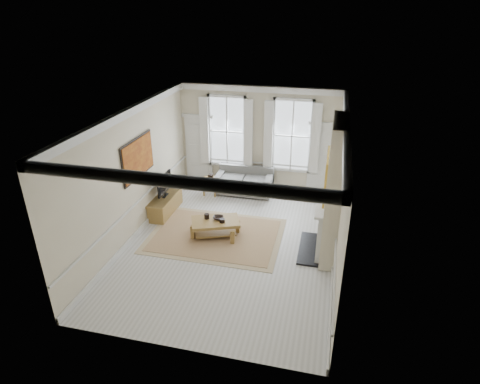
% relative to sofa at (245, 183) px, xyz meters
% --- Properties ---
extents(floor, '(7.20, 7.20, 0.00)m').
position_rel_sofa_xyz_m(floor, '(0.36, -3.11, -0.36)').
color(floor, '#B7B5AD').
rests_on(floor, ground).
extents(ceiling, '(7.20, 7.20, 0.00)m').
position_rel_sofa_xyz_m(ceiling, '(0.36, -3.11, 3.04)').
color(ceiling, white).
rests_on(ceiling, back_wall).
extents(back_wall, '(5.20, 0.00, 5.20)m').
position_rel_sofa_xyz_m(back_wall, '(0.36, 0.49, 1.34)').
color(back_wall, beige).
rests_on(back_wall, floor).
extents(left_wall, '(0.00, 7.20, 7.20)m').
position_rel_sofa_xyz_m(left_wall, '(-2.24, -3.11, 1.34)').
color(left_wall, beige).
rests_on(left_wall, floor).
extents(right_wall, '(0.00, 7.20, 7.20)m').
position_rel_sofa_xyz_m(right_wall, '(2.96, -3.11, 1.34)').
color(right_wall, beige).
rests_on(right_wall, floor).
extents(window_left, '(1.26, 0.20, 2.20)m').
position_rel_sofa_xyz_m(window_left, '(-0.69, 0.44, 1.54)').
color(window_left, '#B2BCC6').
rests_on(window_left, back_wall).
extents(window_right, '(1.26, 0.20, 2.20)m').
position_rel_sofa_xyz_m(window_right, '(1.41, 0.44, 1.54)').
color(window_right, '#B2BCC6').
rests_on(window_right, back_wall).
extents(door_left, '(0.90, 0.08, 2.30)m').
position_rel_sofa_xyz_m(door_left, '(-1.69, 0.45, 0.79)').
color(door_left, silver).
rests_on(door_left, floor).
extents(door_right, '(0.90, 0.08, 2.30)m').
position_rel_sofa_xyz_m(door_right, '(2.41, 0.45, 0.79)').
color(door_right, silver).
rests_on(door_right, floor).
extents(painting, '(0.05, 1.66, 1.06)m').
position_rel_sofa_xyz_m(painting, '(-2.20, -2.81, 1.69)').
color(painting, '#BA731F').
rests_on(painting, left_wall).
extents(chimney_breast, '(0.35, 1.70, 3.38)m').
position_rel_sofa_xyz_m(chimney_breast, '(2.78, -2.91, 1.34)').
color(chimney_breast, beige).
rests_on(chimney_breast, floor).
extents(hearth, '(0.55, 1.50, 0.05)m').
position_rel_sofa_xyz_m(hearth, '(2.36, -2.91, -0.33)').
color(hearth, black).
rests_on(hearth, floor).
extents(fireplace, '(0.21, 1.45, 1.33)m').
position_rel_sofa_xyz_m(fireplace, '(2.56, -2.91, 0.38)').
color(fireplace, silver).
rests_on(fireplace, floor).
extents(mirror, '(0.06, 1.26, 1.06)m').
position_rel_sofa_xyz_m(mirror, '(2.57, -2.91, 1.69)').
color(mirror, gold).
rests_on(mirror, chimney_breast).
extents(sofa, '(1.81, 0.88, 0.85)m').
position_rel_sofa_xyz_m(sofa, '(0.00, 0.00, 0.00)').
color(sofa, '#5E5E5C').
rests_on(sofa, floor).
extents(side_table, '(0.56, 0.56, 0.55)m').
position_rel_sofa_xyz_m(side_table, '(-1.04, -0.37, 0.08)').
color(side_table, olive).
rests_on(side_table, floor).
extents(rug, '(3.50, 2.60, 0.02)m').
position_rel_sofa_xyz_m(rug, '(-0.16, -2.83, -0.34)').
color(rug, olive).
rests_on(rug, floor).
extents(coffee_table, '(1.43, 1.13, 0.47)m').
position_rel_sofa_xyz_m(coffee_table, '(-0.16, -2.83, 0.03)').
color(coffee_table, olive).
rests_on(coffee_table, rug).
extents(ceramic_pot_a, '(0.13, 0.13, 0.13)m').
position_rel_sofa_xyz_m(ceramic_pot_a, '(-0.41, -2.78, 0.18)').
color(ceramic_pot_a, black).
rests_on(ceramic_pot_a, coffee_table).
extents(ceramic_pot_b, '(0.14, 0.14, 0.10)m').
position_rel_sofa_xyz_m(ceramic_pot_b, '(0.04, -2.88, 0.16)').
color(ceramic_pot_b, black).
rests_on(ceramic_pot_b, coffee_table).
extents(bowl, '(0.32, 0.32, 0.07)m').
position_rel_sofa_xyz_m(bowl, '(-0.11, -2.73, 0.15)').
color(bowl, black).
rests_on(bowl, coffee_table).
extents(tv_stand, '(0.48, 1.51, 0.54)m').
position_rel_sofa_xyz_m(tv_stand, '(-1.98, -1.89, -0.09)').
color(tv_stand, olive).
rests_on(tv_stand, floor).
extents(tv, '(0.08, 0.90, 0.68)m').
position_rel_sofa_xyz_m(tv, '(-1.96, -1.89, 0.58)').
color(tv, black).
rests_on(tv, tv_stand).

